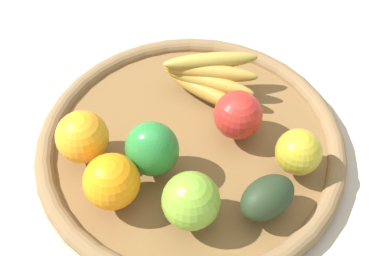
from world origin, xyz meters
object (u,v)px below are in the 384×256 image
apple_0 (300,152)px  bell_pepper (153,149)px  banana_bunch (210,76)px  orange_1 (113,181)px  avocado (269,198)px  apple_2 (192,201)px  apple_1 (239,115)px  orange_0 (83,137)px

apple_0 → bell_pepper: (0.20, 0.00, 0.01)m
banana_bunch → orange_1: bearing=56.7°
orange_1 → avocado: (-0.20, 0.02, -0.01)m
orange_1 → bell_pepper: bell_pepper is taller
apple_2 → avocado: size_ratio=0.95×
orange_1 → apple_0: bearing=-168.7°
banana_bunch → apple_2: size_ratio=2.03×
apple_1 → apple_2: bearing=64.3°
orange_0 → banana_bunch: 0.22m
bell_pepper → orange_1: bearing=51.0°
avocado → banana_bunch: bearing=-72.2°
apple_1 → apple_0: size_ratio=1.10×
orange_1 → apple_2: size_ratio=0.99×
apple_1 → apple_2: size_ratio=0.95×
orange_1 → apple_1: bearing=-146.1°
apple_1 → avocado: apple_1 is taller
orange_0 → banana_bunch: size_ratio=0.49×
orange_0 → orange_1: bearing=123.2°
avocado → bell_pepper: bearing=-24.0°
apple_2 → apple_1: bearing=-115.7°
orange_0 → avocado: bearing=159.6°
banana_bunch → avocado: 0.23m
apple_2 → orange_1: bearing=-16.2°
apple_0 → apple_2: (0.15, 0.08, 0.01)m
orange_0 → bell_pepper: 0.10m
apple_0 → avocado: 0.09m
banana_bunch → bell_pepper: size_ratio=1.80×
apple_1 → bell_pepper: (0.12, 0.07, 0.01)m
orange_0 → banana_bunch: orange_0 is taller
orange_0 → bell_pepper: size_ratio=0.88×
banana_bunch → apple_2: (0.03, 0.23, 0.01)m
banana_bunch → apple_0: bearing=128.7°
avocado → apple_0: bearing=-125.6°
apple_1 → bell_pepper: size_ratio=0.84×
apple_0 → apple_1: bearing=-39.2°
apple_0 → avocado: apple_0 is taller
banana_bunch → orange_1: orange_1 is taller
orange_0 → bell_pepper: bearing=165.5°
banana_bunch → avocado: bearing=107.8°
apple_1 → apple_0: 0.10m
apple_0 → bell_pepper: bell_pepper is taller
orange_1 → banana_bunch: bearing=-123.3°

